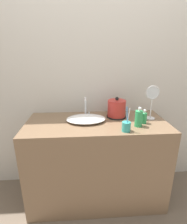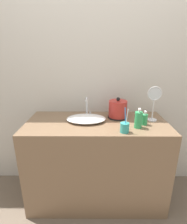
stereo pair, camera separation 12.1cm
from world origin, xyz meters
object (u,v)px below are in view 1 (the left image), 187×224
object	(u,v)px
electric_kettle	(117,109)
toothbrush_cup	(126,126)
shampoo_bottle	(139,118)
faucet	(86,106)
lotion_bottle	(144,118)
vanity_mirror	(152,100)

from	to	relation	value
electric_kettle	toothbrush_cup	xyz separation A→B (m)	(0.02, -0.35, -0.04)
shampoo_bottle	electric_kettle	bearing A→B (deg)	121.08
faucet	toothbrush_cup	world-z (taller)	toothbrush_cup
lotion_bottle	faucet	bearing A→B (deg)	156.51
toothbrush_cup	lotion_bottle	size ratio (longest dim) A/B	1.63
toothbrush_cup	vanity_mirror	bearing A→B (deg)	41.19
electric_kettle	toothbrush_cup	bearing A→B (deg)	-87.33
vanity_mirror	electric_kettle	bearing A→B (deg)	167.86
toothbrush_cup	electric_kettle	bearing A→B (deg)	92.67
faucet	vanity_mirror	distance (m)	0.66
shampoo_bottle	vanity_mirror	size ratio (longest dim) A/B	0.54
toothbrush_cup	shampoo_bottle	distance (m)	0.17
vanity_mirror	lotion_bottle	bearing A→B (deg)	-133.78
lotion_bottle	shampoo_bottle	world-z (taller)	shampoo_bottle
faucet	electric_kettle	world-z (taller)	electric_kettle
shampoo_bottle	lotion_bottle	bearing A→B (deg)	42.63
electric_kettle	lotion_bottle	xyz separation A→B (m)	(0.22, -0.18, -0.03)
electric_kettle	faucet	bearing A→B (deg)	170.85
faucet	shampoo_bottle	size ratio (longest dim) A/B	1.10
lotion_bottle	shampoo_bottle	distance (m)	0.10
electric_kettle	shampoo_bottle	bearing A→B (deg)	-58.92
faucet	shampoo_bottle	world-z (taller)	faucet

